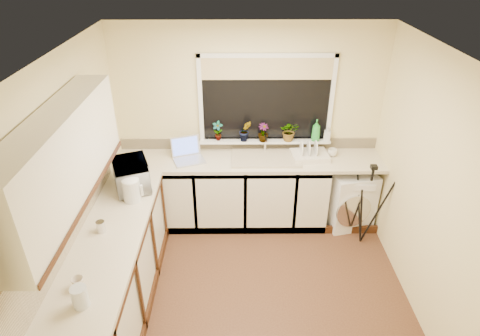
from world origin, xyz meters
The scene contains 34 objects.
floor centered at (0.00, 0.00, 0.00)m, with size 3.20×3.20×0.00m, color brown.
ceiling centered at (0.00, 0.00, 2.45)m, with size 3.20×3.20×0.00m, color white.
wall_back centered at (0.00, 1.50, 1.23)m, with size 3.20×3.20×0.00m, color beige.
wall_front centered at (0.00, -1.50, 1.23)m, with size 3.20×3.20×0.00m, color beige.
wall_left centered at (-1.60, 0.00, 1.23)m, with size 3.00×3.00×0.00m, color beige.
wall_right centered at (1.60, 0.00, 1.23)m, with size 3.00×3.00×0.00m, color beige.
base_cabinet_back centered at (-0.33, 1.20, 0.43)m, with size 2.55×0.60×0.86m, color silver.
base_cabinet_left centered at (-1.30, -0.30, 0.43)m, with size 0.54×2.40×0.86m, color silver.
worktop_back centered at (0.00, 1.20, 0.88)m, with size 3.20×0.60×0.04m, color beige.
worktop_left centered at (-1.30, -0.30, 0.88)m, with size 0.60×2.40×0.04m, color beige.
upper_cabinet centered at (-1.44, -0.45, 1.80)m, with size 0.28×1.90×0.70m, color silver.
splashback_left centered at (-1.59, -0.30, 1.12)m, with size 0.02×2.40×0.45m, color beige.
splashback_back centered at (0.00, 1.49, 0.97)m, with size 3.20×0.02×0.14m, color beige.
window_glass centered at (0.20, 1.49, 1.55)m, with size 1.50×0.02×1.00m, color black.
window_blind centered at (0.20, 1.46, 1.92)m, with size 1.50×0.02×0.25m, color tan.
windowsill centered at (0.20, 1.43, 1.04)m, with size 1.60×0.14×0.03m, color white.
sink centered at (0.20, 1.20, 0.91)m, with size 0.82×0.46×0.03m, color tan.
faucet centered at (0.20, 1.38, 1.02)m, with size 0.03×0.03×0.24m, color silver.
washing_machine centered at (1.25, 1.16, 0.37)m, with size 0.53×0.51×0.75m, color white.
laptop centered at (-0.74, 1.22, 0.97)m, with size 0.43×0.41×0.26m.
kettle centered at (-1.21, 0.34, 1.02)m, with size 0.18×0.18×0.23m, color silver.
dish_rack centered at (0.73, 1.22, 0.93)m, with size 0.43×0.32×0.06m, color beige.
tripod centered at (1.35, 0.75, 0.53)m, with size 0.51×0.51×1.06m, color black, non-canonical shape.
glass_jug centered at (-1.28, -1.02, 0.99)m, with size 0.12×0.12×0.17m, color silver.
steel_jar centered at (-1.38, -0.17, 0.95)m, with size 0.08×0.08×0.11m, color silver.
microwave centered at (-1.26, 0.60, 1.04)m, with size 0.51×0.34×0.28m, color silver.
plant_a centered at (-0.38, 1.42, 1.17)m, with size 0.13×0.09×0.24m, color #999999.
plant_b centered at (-0.05, 1.40, 1.18)m, with size 0.15×0.12×0.26m, color #999999.
plant_c centered at (0.17, 1.39, 1.16)m, with size 0.13×0.13×0.23m, color #999999.
plant_d centered at (0.49, 1.41, 1.18)m, with size 0.23×0.20×0.25m, color #999999.
soap_bottle_green centered at (0.81, 1.40, 1.19)m, with size 0.10×0.11×0.27m, color green.
soap_bottle_clear centered at (0.96, 1.41, 1.14)m, with size 0.08×0.08×0.18m, color #999999.
cup_back centered at (1.01, 1.28, 0.95)m, with size 0.11×0.11×0.09m, color white.
cup_left centered at (-1.36, -0.84, 0.94)m, with size 0.10×0.10×0.09m, color beige.
Camera 1 is at (-0.14, -3.10, 3.23)m, focal length 30.46 mm.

